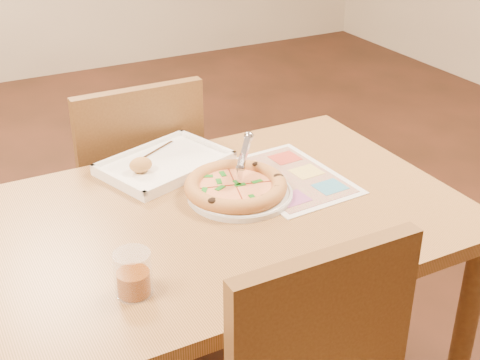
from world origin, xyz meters
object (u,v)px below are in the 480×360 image
plate (240,194)px  pizza (236,186)px  glass_tumbler (133,276)px  pizza_cutter (243,157)px  appetizer_tray (163,165)px  dining_table (212,242)px  chair_far (135,174)px  menu (289,178)px

plate → pizza: pizza is taller
plate → glass_tumbler: glass_tumbler is taller
plate → pizza_cutter: 0.10m
plate → appetizer_tray: appetizer_tray is taller
dining_table → chair_far: size_ratio=2.77×
dining_table → pizza_cutter: bearing=33.9°
chair_far → pizza_cutter: bearing=106.2°
pizza_cutter → pizza: bearing=171.7°
chair_far → pizza: bearing=100.6°
dining_table → chair_far: bearing=90.0°
plate → appetizer_tray: size_ratio=0.69×
dining_table → menu: (0.28, 0.08, 0.09)m
dining_table → glass_tumbler: glass_tumbler is taller
glass_tumbler → dining_table: bearing=37.7°
appetizer_tray → menu: bearing=-37.6°
plate → dining_table: bearing=-156.1°
appetizer_tray → menu: 0.37m
appetizer_tray → chair_far: bearing=88.2°
appetizer_tray → glass_tumbler: glass_tumbler is taller
pizza_cutter → appetizer_tray: pizza_cutter is taller
chair_far → pizza: 0.58m
menu → chair_far: bearing=118.2°
dining_table → chair_far: (-0.00, 0.60, -0.07)m
appetizer_tray → glass_tumbler: 0.59m
pizza → pizza_cutter: size_ratio=2.14×
dining_table → pizza_cutter: (0.15, 0.10, 0.17)m
plate → glass_tumbler: 0.48m
chair_far → appetizer_tray: bearing=88.2°
dining_table → menu: 0.30m
glass_tumbler → pizza: bearing=35.8°
chair_far → pizza_cutter: 0.58m
appetizer_tray → menu: (0.29, -0.22, -0.01)m
plate → pizza: 0.02m
pizza → glass_tumbler: size_ratio=2.76×
menu → pizza_cutter: bearing=171.3°
chair_far → appetizer_tray: size_ratio=1.14×
dining_table → plate: size_ratio=4.58×
plate → pizza_cutter: bearing=53.8°
menu → dining_table: bearing=-164.6°
menu → appetizer_tray: bearing=142.4°
pizza → menu: 0.18m
dining_table → menu: menu is taller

